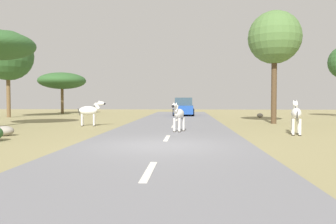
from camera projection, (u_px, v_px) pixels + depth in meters
The scene contains 12 objects.
ground_plane at pixel (160, 147), 10.83m from camera, with size 90.00×90.00×0.00m, color #8E8456.
road at pixel (163, 146), 10.83m from camera, with size 6.00×64.00×0.05m, color slate.
lane_markings at pixel (161, 150), 9.83m from camera, with size 0.16×56.00×0.01m.
zebra_0 at pixel (178, 114), 15.41m from camera, with size 0.67×1.44×1.39m.
zebra_1 at pixel (90, 111), 19.45m from camera, with size 1.61×0.59×1.53m.
zebra_2 at pixel (296, 114), 14.53m from camera, with size 0.67×1.62×1.55m.
car_0 at pixel (184, 107), 32.19m from camera, with size 2.03×4.35×1.74m.
tree_0 at pixel (62, 81), 37.90m from camera, with size 5.40×5.40×4.73m.
tree_1 at pixel (275, 38), 21.34m from camera, with size 3.41×3.41×7.33m.
tree_3 at pixel (8, 56), 29.54m from camera, with size 4.46×4.46×7.79m.
rock_0 at pixel (260, 115), 29.13m from camera, with size 0.53×0.50×0.39m, color gray.
rock_2 at pixel (5, 131), 14.13m from camera, with size 0.79×0.66×0.43m, color gray.
Camera 1 is at (0.89, -10.75, 1.52)m, focal length 35.20 mm.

